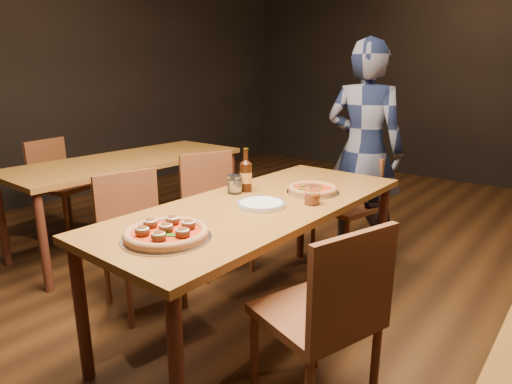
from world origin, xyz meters
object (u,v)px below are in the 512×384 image
Objects in this scene: amber_glass at (312,195)px; pizza_margherita at (313,189)px; pizza_meatball at (166,233)px; beer_bottle at (246,176)px; table_main at (262,214)px; chair_nbr_left at (65,186)px; chair_main_e at (315,312)px; chair_end at (345,207)px; chair_main_sw at (218,212)px; chair_main_nw at (142,241)px; table_left at (129,167)px; diner at (364,151)px; plate_stack at (261,204)px; water_glass at (235,184)px.

pizza_margherita is at bearing 120.99° from amber_glass.
pizza_meatball is 1.51× the size of beer_bottle.
amber_glass is (0.24, 0.15, 0.12)m from table_main.
chair_nbr_left is at bearing -172.54° from pizza_margherita.
chair_main_e reaches higher than chair_end.
beer_bottle is at bearing -95.50° from chair_main_sw.
chair_main_nw is 0.98× the size of chair_nbr_left.
table_left is 1.98m from diner.
plate_stack is 0.15× the size of diner.
beer_bottle reaches higher than table_main.
plate_stack reaches higher than table_main.
table_main is at bearing -106.27° from chair_main_e.
chair_main_nw reaches higher than plate_stack.
amber_glass is (0.22, 0.85, 0.03)m from pizza_meatball.
table_left is 18.24× the size of water_glass.
chair_main_sw is at bearing 153.29° from beer_bottle.
pizza_meatball is at bearing -105.19° from chair_main_nw.
chair_nbr_left is at bearing -81.39° from chair_main_e.
chair_end is at bearing -78.28° from chair_nbr_left.
chair_end is 2.69× the size of pizza_margherita.
chair_main_e is at bearing -98.99° from chair_main_sw.
chair_main_sw is 0.66m from water_glass.
chair_end and amber_glass have the same top height.
chair_main_sw is 0.98× the size of chair_main_e.
chair_main_sw reaches higher than chair_nbr_left.
beer_bottle is (0.46, 0.46, 0.40)m from chair_main_nw.
chair_end is at bearing 92.72° from pizza_meatball.
table_left is at bearing 169.99° from table_main.
diner is (-0.63, 1.74, 0.39)m from chair_main_e.
water_glass is at bearing 159.21° from plate_stack.
chair_main_sw is 2.86× the size of pizza_margherita.
diner is (-0.02, 1.34, 0.18)m from table_main.
pizza_meatball reaches higher than table_main.
chair_main_nw is at bearing -75.79° from chair_main_e.
diner is (0.65, 1.68, 0.41)m from chair_main_nw.
table_left is at bearing -81.83° from chair_nbr_left.
water_glass is at bearing -139.58° from pizza_margherita.
table_main is at bearing 91.78° from pizza_meatball.
chair_nbr_left is at bearing 22.48° from diner.
chair_end reaches higher than pizza_meatball.
chair_main_sw is 3.49× the size of beer_bottle.
chair_nbr_left reaches higher than plate_stack.
table_main is 2.24× the size of chair_main_nw.
pizza_meatball is at bearing 84.33° from diner.
chair_end is (-0.67, 1.55, -0.04)m from chair_main_e.
chair_end reaches higher than table_left.
chair_nbr_left is (-1.66, 0.37, 0.01)m from chair_main_nw.
pizza_meatball is (0.72, -1.06, 0.32)m from chair_main_sw.
table_left is at bearing 170.12° from water_glass.
pizza_meatball is (1.72, -1.00, 0.10)m from table_left.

